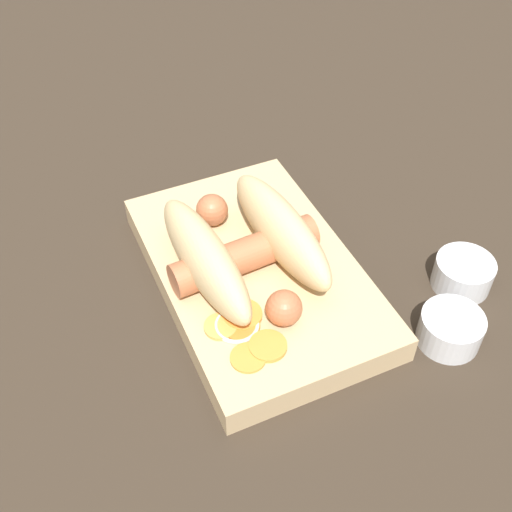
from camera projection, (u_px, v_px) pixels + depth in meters
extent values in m
plane|color=#33281E|center=(256.00, 284.00, 0.62)|extent=(3.00, 3.00, 0.00)
cube|color=tan|center=(256.00, 274.00, 0.61)|extent=(0.28, 0.18, 0.03)
ellipsoid|color=#DBBC84|center=(281.00, 230.00, 0.59)|extent=(0.17, 0.05, 0.06)
ellipsoid|color=#DBBC84|center=(205.00, 258.00, 0.57)|extent=(0.17, 0.05, 0.06)
cylinder|color=#B26642|center=(245.00, 255.00, 0.58)|extent=(0.04, 0.14, 0.03)
sphere|color=#B26642|center=(212.00, 210.00, 0.63)|extent=(0.03, 0.03, 0.03)
sphere|color=#B26642|center=(284.00, 308.00, 0.54)|extent=(0.03, 0.03, 0.03)
cylinder|color=orange|center=(242.00, 315.00, 0.55)|extent=(0.05, 0.05, 0.00)
cylinder|color=orange|center=(268.00, 346.00, 0.53)|extent=(0.04, 0.04, 0.00)
cylinder|color=#F99E4C|center=(221.00, 326.00, 0.55)|extent=(0.04, 0.04, 0.00)
cylinder|color=orange|center=(241.00, 325.00, 0.55)|extent=(0.05, 0.05, 0.00)
cylinder|color=orange|center=(248.00, 358.00, 0.52)|extent=(0.03, 0.03, 0.00)
torus|color=silver|center=(237.00, 325.00, 0.55)|extent=(0.04, 0.04, 0.00)
cylinder|color=silver|center=(450.00, 329.00, 0.56)|extent=(0.06, 0.06, 0.03)
cylinder|color=gold|center=(448.00, 335.00, 0.57)|extent=(0.05, 0.05, 0.01)
cylinder|color=silver|center=(463.00, 274.00, 0.61)|extent=(0.06, 0.06, 0.03)
cylinder|color=#4C662D|center=(461.00, 280.00, 0.62)|extent=(0.05, 0.05, 0.01)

